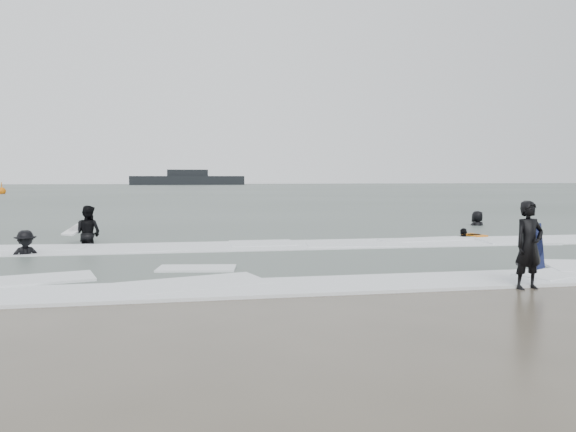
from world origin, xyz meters
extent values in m
plane|color=brown|center=(0.00, 0.00, 0.00)|extent=(320.00, 320.00, 0.00)
plane|color=#47544C|center=(0.00, 80.00, 0.06)|extent=(320.00, 320.00, 0.00)
imported|color=black|center=(3.93, -1.50, 0.00)|extent=(0.73, 0.54, 1.84)
imported|color=black|center=(-6.38, 7.68, 0.00)|extent=(1.14, 1.05, 1.89)
imported|color=black|center=(-7.63, 5.03, 0.00)|extent=(1.21, 0.98, 1.63)
imported|color=black|center=(7.05, 7.44, 0.00)|extent=(0.77, 0.98, 1.55)
imported|color=black|center=(10.07, 12.04, 0.00)|extent=(1.08, 0.91, 1.88)
cube|color=white|center=(0.00, -0.60, 0.03)|extent=(30.03, 2.32, 0.07)
cube|color=white|center=(0.00, 6.00, 0.04)|extent=(30.00, 2.60, 0.09)
sphere|color=orange|center=(-27.38, 65.89, 0.41)|extent=(1.00, 1.00, 1.00)
cylinder|color=orange|center=(-27.38, 65.89, 1.06)|extent=(0.10, 0.10, 1.00)
cube|color=black|center=(-4.32, 141.72, 1.24)|extent=(30.12, 5.38, 2.37)
cube|color=black|center=(-4.32, 141.72, 3.29)|extent=(10.76, 3.23, 1.72)
camera|label=1|loc=(-2.86, -11.96, 2.32)|focal=35.00mm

